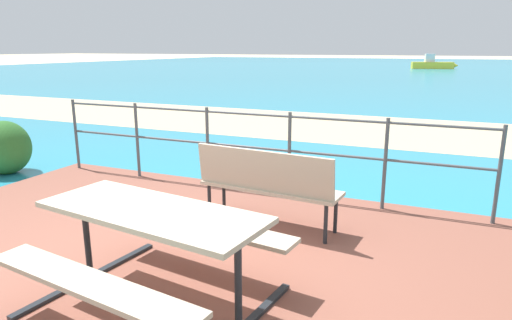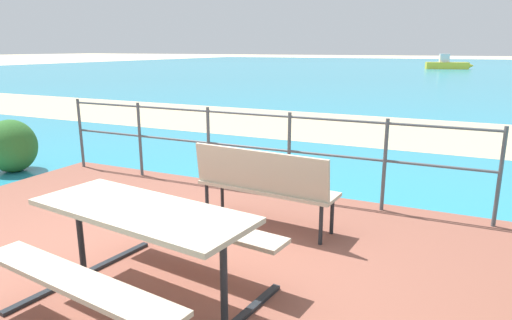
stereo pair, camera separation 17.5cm
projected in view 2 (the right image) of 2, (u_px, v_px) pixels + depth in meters
ground_plane at (129, 272)px, 3.95m from camera, size 240.00×240.00×0.00m
patio_paving at (129, 269)px, 3.94m from camera, size 6.40×5.20×0.06m
sea_water at (436, 70)px, 39.10m from camera, size 90.00×90.00×0.01m
beach_strip at (349, 128)px, 11.06m from camera, size 54.02×4.50×0.01m
picnic_table at (142, 232)px, 3.24m from camera, size 1.88×1.61×0.75m
park_bench at (263, 181)px, 4.63m from camera, size 1.55×0.55×0.87m
railing_fence at (247, 141)px, 5.85m from camera, size 5.94×0.04×1.09m
shrub_left at (11, 146)px, 7.05m from camera, size 0.77×0.77×0.84m
boat_near at (448, 65)px, 41.48m from camera, size 4.26×1.88×1.38m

